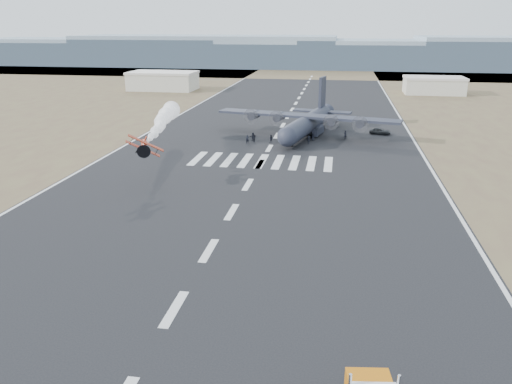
% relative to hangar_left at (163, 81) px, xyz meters
% --- Properties ---
extents(ground, '(500.00, 500.00, 0.00)m').
position_rel_hangar_left_xyz_m(ground, '(52.00, -145.00, -3.41)').
color(ground, black).
rests_on(ground, ground).
extents(scrub_far, '(500.00, 80.00, 0.00)m').
position_rel_hangar_left_xyz_m(scrub_far, '(52.00, 85.00, -3.41)').
color(scrub_far, brown).
rests_on(scrub_far, ground).
extents(runway_markings, '(60.00, 260.00, 0.01)m').
position_rel_hangar_left_xyz_m(runway_markings, '(52.00, -85.00, -3.40)').
color(runway_markings, silver).
rests_on(runway_markings, ground).
extents(ridge_seg_a, '(150.00, 50.00, 13.00)m').
position_rel_hangar_left_xyz_m(ridge_seg_a, '(-143.00, 115.00, 3.09)').
color(ridge_seg_a, gray).
rests_on(ridge_seg_a, ground).
extents(ridge_seg_b, '(150.00, 50.00, 15.00)m').
position_rel_hangar_left_xyz_m(ridge_seg_b, '(-78.00, 115.00, 4.09)').
color(ridge_seg_b, gray).
rests_on(ridge_seg_b, ground).
extents(ridge_seg_c, '(150.00, 50.00, 17.00)m').
position_rel_hangar_left_xyz_m(ridge_seg_c, '(-13.00, 115.00, 5.09)').
color(ridge_seg_c, gray).
rests_on(ridge_seg_c, ground).
extents(ridge_seg_d, '(150.00, 50.00, 13.00)m').
position_rel_hangar_left_xyz_m(ridge_seg_d, '(52.00, 115.00, 3.09)').
color(ridge_seg_d, gray).
rests_on(ridge_seg_d, ground).
extents(ridge_seg_e, '(150.00, 50.00, 15.00)m').
position_rel_hangar_left_xyz_m(ridge_seg_e, '(117.00, 115.00, 4.09)').
color(ridge_seg_e, gray).
rests_on(ridge_seg_e, ground).
extents(hangar_left, '(24.50, 14.50, 6.70)m').
position_rel_hangar_left_xyz_m(hangar_left, '(0.00, 0.00, 0.00)').
color(hangar_left, '#B3B09F').
rests_on(hangar_left, ground).
extents(hangar_right, '(20.50, 12.50, 5.90)m').
position_rel_hangar_left_xyz_m(hangar_right, '(98.00, 5.00, -0.40)').
color(hangar_right, '#B3B09F').
rests_on(hangar_right, ground).
extents(aerobatic_biplane, '(5.11, 5.24, 3.86)m').
position_rel_hangar_left_xyz_m(aerobatic_biplane, '(36.66, -112.07, 2.83)').
color(aerobatic_biplane, '#A31B0A').
extents(smoke_trail, '(7.55, 30.17, 3.57)m').
position_rel_hangar_left_xyz_m(smoke_trail, '(31.89, -87.49, 3.05)').
color(smoke_trail, white).
extents(transport_aircraft, '(40.37, 33.03, 11.71)m').
position_rel_hangar_left_xyz_m(transport_aircraft, '(58.85, -70.88, -0.39)').
color(transport_aircraft, '#1D202C').
rests_on(transport_aircraft, ground).
extents(support_vehicle, '(5.05, 3.24, 1.30)m').
position_rel_hangar_left_xyz_m(support_vehicle, '(74.78, -67.73, -2.76)').
color(support_vehicle, black).
rests_on(support_vehicle, ground).
extents(crew_a, '(0.82, 0.76, 1.79)m').
position_rel_hangar_left_xyz_m(crew_a, '(66.98, -73.81, -2.51)').
color(crew_a, black).
rests_on(crew_a, ground).
extents(crew_b, '(1.07, 0.96, 1.88)m').
position_rel_hangar_left_xyz_m(crew_b, '(56.03, -80.51, -2.47)').
color(crew_b, black).
rests_on(crew_b, ground).
extents(crew_c, '(1.04, 1.14, 1.64)m').
position_rel_hangar_left_xyz_m(crew_c, '(59.51, -79.98, -2.59)').
color(crew_c, black).
rests_on(crew_c, ground).
extents(crew_d, '(1.04, 0.73, 1.61)m').
position_rel_hangar_left_xyz_m(crew_d, '(48.07, -80.13, -2.60)').
color(crew_d, black).
rests_on(crew_d, ground).
extents(crew_e, '(1.01, 0.94, 1.77)m').
position_rel_hangar_left_xyz_m(crew_e, '(60.19, -76.60, -2.52)').
color(crew_e, black).
rests_on(crew_e, ground).
extents(crew_f, '(1.59, 1.43, 1.75)m').
position_rel_hangar_left_xyz_m(crew_f, '(47.64, -78.91, -2.53)').
color(crew_f, black).
rests_on(crew_f, ground).
extents(crew_g, '(0.84, 0.79, 1.80)m').
position_rel_hangar_left_xyz_m(crew_g, '(46.96, -81.67, -2.51)').
color(crew_g, black).
rests_on(crew_g, ground).
extents(crew_h, '(0.86, 0.57, 1.69)m').
position_rel_hangar_left_xyz_m(crew_h, '(51.73, -80.12, -2.56)').
color(crew_h, black).
rests_on(crew_h, ground).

